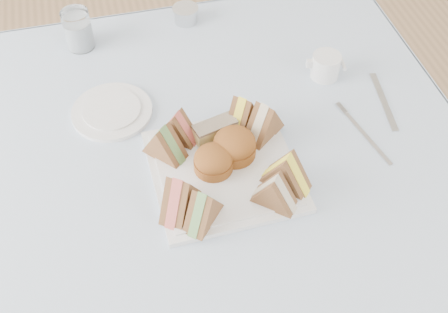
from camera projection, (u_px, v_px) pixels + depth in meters
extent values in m
plane|color=#9E7751|center=(227.00, 304.00, 1.74)|extent=(4.00, 4.00, 0.00)
cube|color=brown|center=(227.00, 241.00, 1.46)|extent=(0.90, 0.90, 0.74)
cube|color=white|center=(228.00, 147.00, 1.17)|extent=(1.02, 1.02, 0.01)
cube|color=white|center=(224.00, 171.00, 1.12)|extent=(0.29, 0.29, 0.01)
cylinder|color=#A5581F|center=(213.00, 161.00, 1.09)|extent=(0.09, 0.09, 0.05)
cylinder|color=#A5581F|center=(235.00, 145.00, 1.11)|extent=(0.12, 0.12, 0.06)
cube|color=#E5D684|center=(215.00, 130.00, 1.15)|extent=(0.10, 0.06, 0.04)
cylinder|color=white|center=(112.00, 111.00, 1.23)|extent=(0.22, 0.22, 0.01)
cylinder|color=white|center=(78.00, 30.00, 1.34)|extent=(0.07, 0.07, 0.10)
cylinder|color=silver|center=(186.00, 15.00, 1.43)|extent=(0.07, 0.07, 0.04)
cube|color=silver|center=(383.00, 101.00, 1.25)|extent=(0.04, 0.18, 0.00)
cube|color=silver|center=(368.00, 138.00, 1.18)|extent=(0.04, 0.16, 0.00)
cylinder|color=white|center=(326.00, 66.00, 1.29)|extent=(0.07, 0.07, 0.06)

